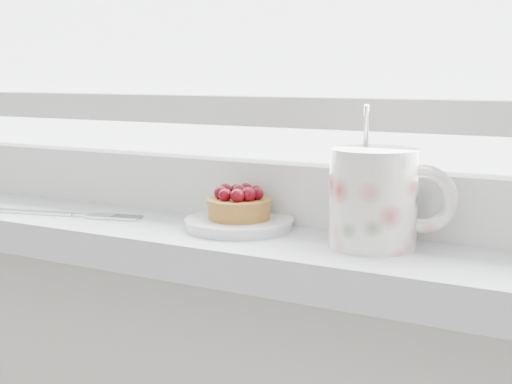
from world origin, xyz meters
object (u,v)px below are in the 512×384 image
Objects in this scene: raspberry_tart at (239,204)px; floral_mug at (377,196)px; saucer at (239,224)px; fork at (61,214)px.

raspberry_tart is 0.51× the size of floral_mug.
saucer is at bearing 178.29° from floral_mug.
saucer is 0.59× the size of fork.
floral_mug is at bearing -1.71° from saucer.
saucer reaches higher than fork.
raspberry_tart reaches higher than fork.
saucer is 0.86× the size of floral_mug.
floral_mug is 0.40m from fork.
raspberry_tart is 0.17m from floral_mug.
floral_mug is 0.69× the size of fork.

